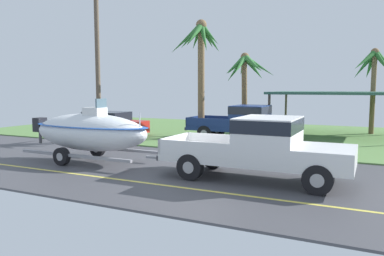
% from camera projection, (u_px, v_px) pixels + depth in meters
% --- Properties ---
extents(ground, '(36.00, 22.00, 0.11)m').
position_uv_depth(ground, '(265.00, 141.00, 19.79)').
color(ground, '#424247').
extents(pickup_truck_towing, '(5.84, 2.13, 1.91)m').
position_uv_depth(pickup_truck_towing, '(267.00, 146.00, 11.22)').
color(pickup_truck_towing, silver).
rests_on(pickup_truck_towing, ground).
extents(boat_on_trailer, '(6.14, 2.18, 2.38)m').
position_uv_depth(boat_on_trailer, '(90.00, 132.00, 14.12)').
color(boat_on_trailer, gray).
rests_on(boat_on_trailer, ground).
extents(parked_pickup_background, '(5.98, 2.14, 1.86)m').
position_uv_depth(parked_pickup_background, '(250.00, 121.00, 19.74)').
color(parked_pickup_background, navy).
rests_on(parked_pickup_background, ground).
extents(parked_sedan_far, '(4.31, 1.89, 1.38)m').
position_uv_depth(parked_sedan_far, '(109.00, 124.00, 22.11)').
color(parked_sedan_far, '#B21E19').
rests_on(parked_sedan_far, ground).
extents(carport_awning, '(7.09, 4.91, 2.56)m').
position_uv_depth(carport_awning, '(337.00, 94.00, 21.27)').
color(carport_awning, '#4C4238').
rests_on(carport_awning, ground).
extents(palm_tree_near_left, '(2.61, 2.98, 5.08)m').
position_uv_depth(palm_tree_near_left, '(374.00, 69.00, 21.99)').
color(palm_tree_near_left, brown).
rests_on(palm_tree_near_left, ground).
extents(palm_tree_near_right, '(3.20, 3.74, 4.83)m').
position_uv_depth(palm_tree_near_right, '(246.00, 71.00, 22.13)').
color(palm_tree_near_right, brown).
rests_on(palm_tree_near_right, ground).
extents(palm_tree_mid, '(2.82, 3.26, 6.42)m').
position_uv_depth(palm_tree_mid, '(200.00, 48.00, 20.33)').
color(palm_tree_mid, brown).
rests_on(palm_tree_mid, ground).
extents(utility_pole, '(0.24, 1.80, 8.80)m').
position_uv_depth(utility_pole, '(97.00, 53.00, 19.27)').
color(utility_pole, brown).
rests_on(utility_pole, ground).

